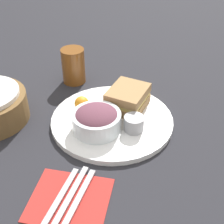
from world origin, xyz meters
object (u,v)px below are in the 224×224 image
(dressing_cup, at_px, (134,123))
(plate, at_px, (112,120))
(sandwich, at_px, (128,98))
(salad_bowl, at_px, (97,120))
(fork, at_px, (78,200))
(spoon, at_px, (61,195))
(drink_glass, at_px, (73,66))
(knife, at_px, (69,198))

(dressing_cup, bearing_deg, plate, 60.64)
(sandwich, bearing_deg, salad_bowl, 151.20)
(salad_bowl, bearing_deg, fork, -176.55)
(sandwich, height_order, dressing_cup, sandwich)
(salad_bowl, bearing_deg, plate, -29.16)
(plate, relative_size, fork, 1.94)
(salad_bowl, distance_m, dressing_cup, 0.09)
(spoon, bearing_deg, drink_glass, -159.06)
(dressing_cup, distance_m, fork, 0.24)
(sandwich, height_order, salad_bowl, salad_bowl)
(fork, xyz_separation_m, spoon, (0.00, 0.04, 0.00))
(drink_glass, distance_m, fork, 0.48)
(spoon, bearing_deg, fork, 90.00)
(sandwich, bearing_deg, dressing_cup, -161.92)
(dressing_cup, distance_m, drink_glass, 0.31)
(plate, height_order, fork, plate)
(fork, bearing_deg, knife, -90.00)
(dressing_cup, bearing_deg, fork, 161.30)
(drink_glass, bearing_deg, spoon, -166.32)
(dressing_cup, height_order, drink_glass, drink_glass)
(spoon, bearing_deg, plate, 176.10)
(salad_bowl, bearing_deg, spoon, 173.76)
(plate, distance_m, salad_bowl, 0.07)
(sandwich, distance_m, fork, 0.33)
(salad_bowl, height_order, spoon, salad_bowl)
(salad_bowl, height_order, knife, salad_bowl)
(sandwich, distance_m, knife, 0.33)
(salad_bowl, xyz_separation_m, dressing_cup, (0.02, -0.09, -0.01))
(drink_glass, bearing_deg, salad_bowl, -150.98)
(plate, relative_size, dressing_cup, 6.38)
(salad_bowl, distance_m, knife, 0.21)
(sandwich, distance_m, salad_bowl, 0.12)
(salad_bowl, relative_size, knife, 0.71)
(plate, xyz_separation_m, spoon, (-0.26, 0.05, -0.00))
(salad_bowl, relative_size, drink_glass, 1.11)
(sandwich, relative_size, salad_bowl, 1.07)
(plate, relative_size, sandwich, 2.44)
(salad_bowl, xyz_separation_m, knife, (-0.21, 0.01, -0.04))
(salad_bowl, height_order, dressing_cup, salad_bowl)
(knife, bearing_deg, drink_glass, -156.99)
(sandwich, height_order, spoon, sandwich)
(drink_glass, relative_size, spoon, 0.74)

